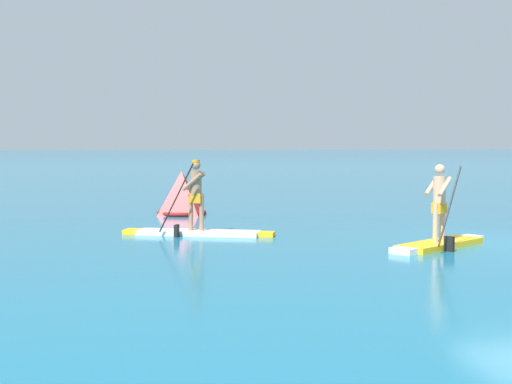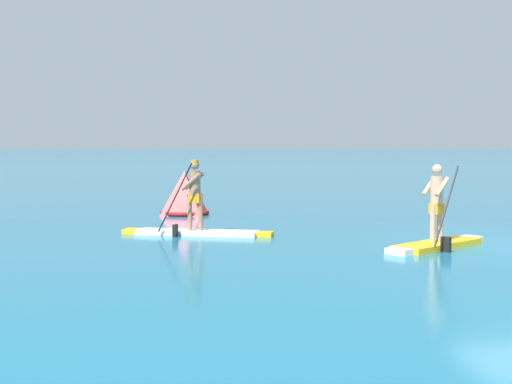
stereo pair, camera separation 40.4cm
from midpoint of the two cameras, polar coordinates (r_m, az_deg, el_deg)
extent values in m
cube|color=white|center=(17.09, -3.94, -3.19)|extent=(2.89, 1.74, 0.10)
cube|color=yellow|center=(17.57, -9.02, -3.03)|extent=(0.51, 0.57, 0.10)
cube|color=yellow|center=(16.75, 1.40, -3.32)|extent=(0.49, 0.51, 0.10)
cylinder|color=#997051|center=(17.08, -4.53, -1.59)|extent=(0.11, 0.11, 0.85)
cylinder|color=#997051|center=(17.02, -3.69, -1.60)|extent=(0.11, 0.11, 0.85)
cube|color=orange|center=(17.02, -4.12, -0.48)|extent=(0.33, 0.30, 0.22)
cylinder|color=#997051|center=(17.00, -4.12, 0.74)|extent=(0.26, 0.26, 0.54)
sphere|color=#997051|center=(16.98, -4.13, 2.11)|extent=(0.21, 0.21, 0.21)
cylinder|color=orange|center=(16.98, -4.13, 2.43)|extent=(0.18, 0.18, 0.06)
cylinder|color=#997051|center=(16.86, -4.42, 0.81)|extent=(0.48, 0.28, 0.46)
cylinder|color=#997051|center=(17.16, -4.15, 0.87)|extent=(0.48, 0.28, 0.46)
cylinder|color=black|center=(16.70, -5.67, -0.44)|extent=(0.77, 0.36, 1.59)
cube|color=black|center=(16.77, -5.65, -3.08)|extent=(0.15, 0.22, 0.32)
cube|color=yellow|center=(15.47, 14.74, -4.01)|extent=(2.40, 1.85, 0.12)
cube|color=white|center=(14.34, 11.93, -4.58)|extent=(0.51, 0.57, 0.12)
cube|color=white|center=(16.63, 17.15, -3.51)|extent=(0.47, 0.51, 0.12)
cylinder|color=tan|center=(15.25, 14.40, -2.40)|extent=(0.11, 0.11, 0.78)
cylinder|color=tan|center=(15.48, 14.91, -2.32)|extent=(0.11, 0.11, 0.78)
cube|color=orange|center=(15.34, 14.67, -1.24)|extent=(0.34, 0.32, 0.22)
cylinder|color=tan|center=(15.31, 14.69, 0.15)|extent=(0.26, 0.26, 0.57)
sphere|color=tan|center=(15.29, 14.72, 1.71)|extent=(0.21, 0.21, 0.21)
cylinder|color=tan|center=(15.18, 15.09, 0.39)|extent=(0.47, 0.38, 0.42)
cylinder|color=tan|center=(15.34, 14.12, 0.44)|extent=(0.47, 0.38, 0.42)
cylinder|color=black|center=(14.80, 15.44, -1.07)|extent=(0.73, 0.50, 1.56)
cube|color=black|center=(14.89, 15.39, -4.01)|extent=(0.17, 0.21, 0.32)
pyramid|color=red|center=(21.96, -5.09, -0.06)|extent=(1.65, 1.65, 1.31)
torus|color=maroon|center=(22.01, -5.08, -1.60)|extent=(1.48, 1.48, 0.12)
camera|label=1|loc=(0.20, -89.36, 0.04)|focal=51.14mm
camera|label=2|loc=(0.20, 90.64, -0.04)|focal=51.14mm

